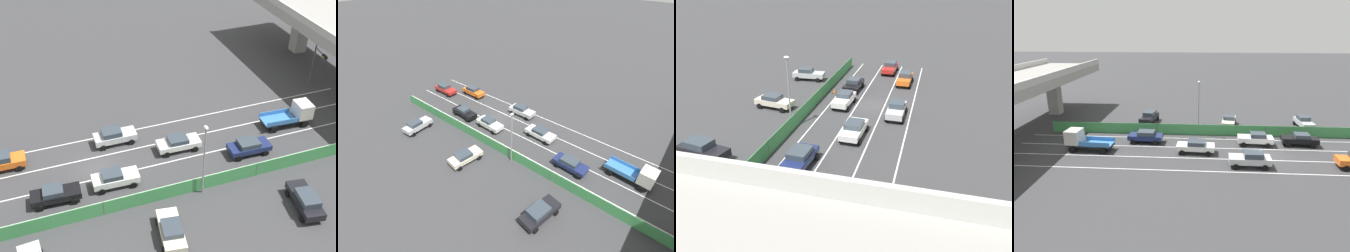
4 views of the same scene
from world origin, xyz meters
The scene contains 19 objects.
ground_plane centered at (0.00, 0.00, 0.00)m, with size 300.00×300.00×0.00m, color #38383A.
lane_line_left_edge centered at (-4.86, 6.60, 0.00)m, with size 0.14×49.20×0.01m, color silver.
lane_line_mid_left centered at (-1.62, 6.60, 0.00)m, with size 0.14×49.20×0.01m, color silver.
lane_line_mid_right centered at (1.62, 6.60, 0.00)m, with size 0.14×49.20×0.01m, color silver.
lane_line_right_edge centered at (4.86, 6.60, 0.00)m, with size 0.14×49.20×0.01m, color silver.
green_fence centered at (6.39, 6.60, 0.76)m, with size 0.10×45.30×1.53m.
car_sedan_red centered at (-0.22, -14.03, 0.92)m, with size 2.11×4.74×1.68m.
car_sedan_silver centered at (-3.35, 2.52, 0.93)m, with size 2.04×4.47×1.70m.
car_hatchback_white centered at (0.00, 8.50, 0.87)m, with size 2.21×4.57×1.54m.
car_taxi_orange centered at (-3.02, -8.98, 0.96)m, with size 2.07×4.59×1.74m.
car_sedan_navy centered at (3.05, 15.09, 0.89)m, with size 2.22×4.45×1.57m.
car_sedan_white centered at (3.03, 0.95, 0.91)m, with size 2.14×4.47×1.64m.
car_sedan_black centered at (3.26, -4.64, 0.88)m, with size 2.16×4.57×1.58m.
flatbed_truck_blue centered at (0.04, 22.43, 1.31)m, with size 2.62×5.73×2.55m.
parked_wagon_silver centered at (10.66, -7.37, 0.93)m, with size 4.58×2.22×1.71m.
parked_sedan_cream centered at (10.75, 3.74, 0.88)m, with size 4.72×2.59×1.59m.
parked_sedan_dark centered at (11.64, 16.09, 0.97)m, with size 4.86×2.64×1.76m.
street_lamp centered at (6.70, 8.32, 4.55)m, with size 0.60×0.36×7.54m.
traffic_cone centered at (5.42, -2.96, 0.32)m, with size 0.47×0.47×0.68m.
Camera 2 is at (25.78, 23.34, 22.90)m, focal length 26.20 mm.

